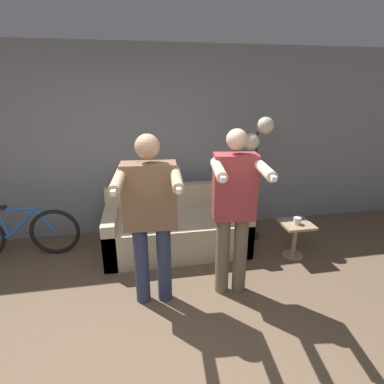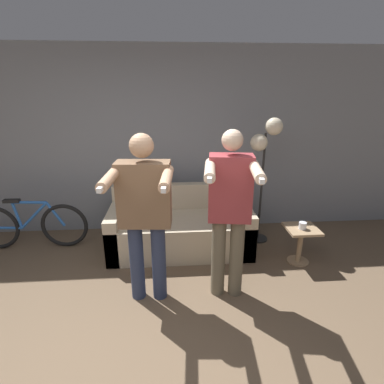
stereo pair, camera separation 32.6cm
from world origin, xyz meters
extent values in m
cube|color=gray|center=(0.00, 2.68, 1.30)|extent=(10.00, 0.05, 2.60)
cube|color=beige|center=(0.49, 1.97, 0.23)|extent=(1.81, 0.85, 0.45)
cube|color=beige|center=(0.49, 2.32, 0.63)|extent=(1.81, 0.14, 0.35)
cube|color=beige|center=(-0.33, 1.97, 0.30)|extent=(0.16, 0.85, 0.59)
cube|color=beige|center=(1.32, 1.97, 0.30)|extent=(0.16, 0.85, 0.59)
cylinder|color=#2D3856|center=(0.03, 1.03, 0.41)|extent=(0.14, 0.14, 0.81)
cylinder|color=#2D3856|center=(0.24, 1.01, 0.41)|extent=(0.14, 0.14, 0.81)
cube|color=brown|center=(0.13, 1.02, 1.12)|extent=(0.50, 0.25, 0.61)
sphere|color=tan|center=(0.13, 1.02, 1.57)|extent=(0.22, 0.22, 0.22)
cylinder|color=tan|center=(-0.11, 0.79, 1.35)|extent=(0.13, 0.51, 0.10)
cube|color=white|center=(-0.13, 0.54, 1.34)|extent=(0.04, 0.12, 0.04)
cylinder|color=tan|center=(0.35, 0.75, 1.35)|extent=(0.13, 0.51, 0.10)
cube|color=white|center=(0.33, 0.50, 1.34)|extent=(0.04, 0.12, 0.04)
cylinder|color=#6B604C|center=(0.84, 1.03, 0.42)|extent=(0.14, 0.14, 0.84)
cylinder|color=#6B604C|center=(1.02, 1.01, 0.42)|extent=(0.14, 0.14, 0.84)
cube|color=#9E383D|center=(0.93, 1.02, 1.16)|extent=(0.43, 0.27, 0.63)
sphere|color=beige|center=(0.93, 1.02, 1.60)|extent=(0.19, 0.19, 0.19)
cylinder|color=beige|center=(0.71, 0.80, 1.40)|extent=(0.16, 0.51, 0.09)
cube|color=white|center=(0.67, 0.55, 1.39)|extent=(0.05, 0.12, 0.04)
cylinder|color=beige|center=(1.08, 0.74, 1.40)|extent=(0.16, 0.51, 0.09)
cube|color=white|center=(1.05, 0.50, 1.39)|extent=(0.05, 0.12, 0.04)
ellipsoid|color=tan|center=(0.20, 2.32, 0.88)|extent=(0.33, 0.14, 0.17)
sphere|color=tan|center=(0.34, 2.32, 0.94)|extent=(0.12, 0.12, 0.12)
ellipsoid|color=tan|center=(0.03, 2.34, 0.82)|extent=(0.18, 0.04, 0.04)
cone|color=tan|center=(0.32, 2.30, 0.98)|extent=(0.03, 0.03, 0.03)
cone|color=tan|center=(0.32, 2.34, 0.98)|extent=(0.03, 0.03, 0.03)
cylinder|color=black|center=(1.60, 2.16, 0.01)|extent=(0.27, 0.27, 0.02)
cylinder|color=black|center=(1.60, 2.16, 0.75)|extent=(0.03, 0.03, 1.50)
sphere|color=#F4E5C1|center=(1.70, 2.16, 1.58)|extent=(0.22, 0.22, 0.22)
sphere|color=#F4E5C1|center=(1.52, 2.16, 1.38)|extent=(0.22, 0.22, 0.22)
cylinder|color=#A38460|center=(1.93, 1.54, 0.01)|extent=(0.26, 0.26, 0.02)
cylinder|color=#A38460|center=(1.93, 1.54, 0.22)|extent=(0.06, 0.06, 0.43)
cube|color=#A38460|center=(1.93, 1.54, 0.45)|extent=(0.37, 0.37, 0.03)
cylinder|color=silver|center=(1.92, 1.51, 0.50)|extent=(0.09, 0.09, 0.08)
torus|color=black|center=(-1.05, 2.15, 0.31)|extent=(0.61, 0.05, 0.61)
cylinder|color=blue|center=(-1.41, 2.15, 0.47)|extent=(0.39, 0.04, 0.38)
cylinder|color=blue|center=(-1.63, 2.15, 0.47)|extent=(0.10, 0.04, 0.37)
cylinder|color=blue|center=(-1.44, 2.15, 0.65)|extent=(0.43, 0.04, 0.05)
cylinder|color=blue|center=(-1.14, 2.15, 0.47)|extent=(0.21, 0.04, 0.35)
camera|label=1|loc=(0.05, -1.54, 2.03)|focal=28.00mm
camera|label=2|loc=(0.38, -1.59, 2.03)|focal=28.00mm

